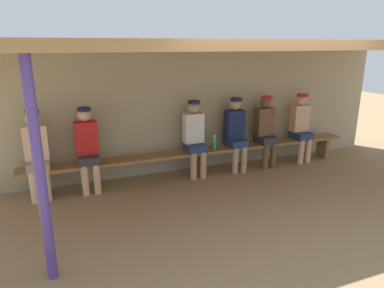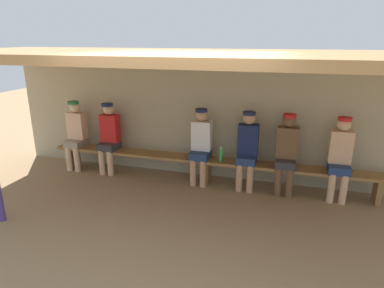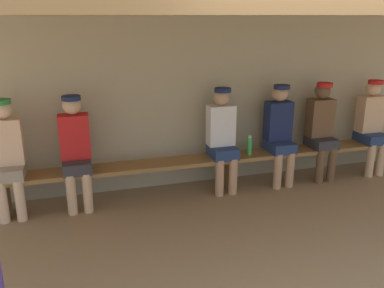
{
  "view_description": "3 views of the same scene",
  "coord_description": "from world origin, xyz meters",
  "views": [
    {
      "loc": [
        -2.28,
        -3.82,
        2.27
      ],
      "look_at": [
        -0.37,
        1.06,
        0.74
      ],
      "focal_mm": 32.09,
      "sensor_mm": 36.0,
      "label": 1
    },
    {
      "loc": [
        1.31,
        -3.89,
        2.5
      ],
      "look_at": [
        -0.19,
        1.21,
        0.82
      ],
      "focal_mm": 31.5,
      "sensor_mm": 36.0,
      "label": 2
    },
    {
      "loc": [
        -1.91,
        -3.13,
        2.19
      ],
      "look_at": [
        -0.67,
        1.07,
        0.82
      ],
      "focal_mm": 38.21,
      "sensor_mm": 36.0,
      "label": 3
    }
  ],
  "objects": [
    {
      "name": "player_in_white",
      "position": [
        -2.66,
        1.55,
        0.75
      ],
      "size": [
        0.34,
        0.42,
        1.34
      ],
      "color": "gray",
      "rests_on": "ground"
    },
    {
      "name": "player_in_blue",
      "position": [
        1.33,
        1.55,
        0.75
      ],
      "size": [
        0.34,
        0.42,
        1.34
      ],
      "color": "#333338",
      "rests_on": "ground"
    },
    {
      "name": "water_bottle_orange",
      "position": [
        0.24,
        1.52,
        0.58
      ],
      "size": [
        0.06,
        0.06,
        0.26
      ],
      "color": "green",
      "rests_on": "bench"
    },
    {
      "name": "player_near_post",
      "position": [
        -1.93,
        1.55,
        0.75
      ],
      "size": [
        0.34,
        0.42,
        1.34
      ],
      "color": "#333338",
      "rests_on": "ground"
    },
    {
      "name": "player_with_sunglasses",
      "position": [
        0.69,
        1.55,
        0.75
      ],
      "size": [
        0.34,
        0.42,
        1.34
      ],
      "color": "navy",
      "rests_on": "ground"
    },
    {
      "name": "player_rightmost",
      "position": [
        2.14,
        1.55,
        0.75
      ],
      "size": [
        0.34,
        0.42,
        1.34
      ],
      "color": "navy",
      "rests_on": "ground"
    },
    {
      "name": "player_leftmost",
      "position": [
        -0.13,
        1.55,
        0.75
      ],
      "size": [
        0.34,
        0.42,
        1.34
      ],
      "color": "navy",
      "rests_on": "ground"
    },
    {
      "name": "bench",
      "position": [
        0.0,
        1.55,
        0.39
      ],
      "size": [
        6.0,
        0.36,
        0.46
      ],
      "color": "olive",
      "rests_on": "ground"
    },
    {
      "name": "dugout_roof",
      "position": [
        0.0,
        0.7,
        2.26
      ],
      "size": [
        8.0,
        2.8,
        0.12
      ],
      "primitive_type": "cube",
      "color": "#9E7547",
      "rests_on": "back_wall"
    },
    {
      "name": "ground_plane",
      "position": [
        0.0,
        0.0,
        0.0
      ],
      "size": [
        24.0,
        24.0,
        0.0
      ],
      "primitive_type": "plane",
      "color": "#937754"
    },
    {
      "name": "back_wall",
      "position": [
        0.0,
        2.0,
        1.1
      ],
      "size": [
        8.0,
        0.2,
        2.2
      ],
      "primitive_type": "cube",
      "color": "tan",
      "rests_on": "ground"
    }
  ]
}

